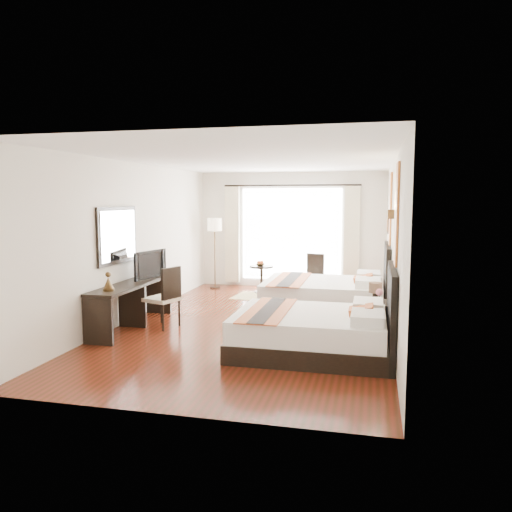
% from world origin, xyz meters
% --- Properties ---
extents(floor, '(4.50, 7.50, 0.01)m').
position_xyz_m(floor, '(0.00, 0.00, -0.01)').
color(floor, '#3C1A0B').
rests_on(floor, ground).
extents(ceiling, '(4.50, 7.50, 0.02)m').
position_xyz_m(ceiling, '(0.00, 0.00, 2.79)').
color(ceiling, white).
rests_on(ceiling, wall_headboard).
extents(wall_headboard, '(0.01, 7.50, 2.80)m').
position_xyz_m(wall_headboard, '(2.25, 0.00, 1.40)').
color(wall_headboard, silver).
rests_on(wall_headboard, floor).
extents(wall_desk, '(0.01, 7.50, 2.80)m').
position_xyz_m(wall_desk, '(-2.25, 0.00, 1.40)').
color(wall_desk, silver).
rests_on(wall_desk, floor).
extents(wall_window, '(4.50, 0.01, 2.80)m').
position_xyz_m(wall_window, '(0.00, 3.75, 1.40)').
color(wall_window, silver).
rests_on(wall_window, floor).
extents(wall_entry, '(4.50, 0.01, 2.80)m').
position_xyz_m(wall_entry, '(0.00, -3.75, 1.40)').
color(wall_entry, silver).
rests_on(wall_entry, floor).
extents(window_glass, '(2.40, 0.02, 2.20)m').
position_xyz_m(window_glass, '(0.00, 3.73, 1.30)').
color(window_glass, white).
rests_on(window_glass, wall_window).
extents(sheer_curtain, '(2.30, 0.02, 2.10)m').
position_xyz_m(sheer_curtain, '(0.00, 3.67, 1.30)').
color(sheer_curtain, white).
rests_on(sheer_curtain, wall_window).
extents(drape_left, '(0.35, 0.14, 2.35)m').
position_xyz_m(drape_left, '(-1.45, 3.63, 1.28)').
color(drape_left, beige).
rests_on(drape_left, floor).
extents(drape_right, '(0.35, 0.14, 2.35)m').
position_xyz_m(drape_right, '(1.45, 3.63, 1.28)').
color(drape_right, beige).
rests_on(drape_right, floor).
extents(art_panel_near, '(0.03, 0.50, 1.35)m').
position_xyz_m(art_panel_near, '(2.23, -1.38, 1.95)').
color(art_panel_near, maroon).
rests_on(art_panel_near, wall_headboard).
extents(art_panel_far, '(0.03, 0.50, 1.35)m').
position_xyz_m(art_panel_far, '(2.23, 1.19, 1.95)').
color(art_panel_far, maroon).
rests_on(art_panel_far, wall_headboard).
extents(wall_sconce, '(0.10, 0.14, 0.14)m').
position_xyz_m(wall_sconce, '(2.19, -0.25, 1.92)').
color(wall_sconce, '#412E17').
rests_on(wall_sconce, wall_headboard).
extents(mirror_frame, '(0.04, 1.25, 0.95)m').
position_xyz_m(mirror_frame, '(-2.22, -0.67, 1.55)').
color(mirror_frame, black).
rests_on(mirror_frame, wall_desk).
extents(mirror_glass, '(0.01, 1.12, 0.82)m').
position_xyz_m(mirror_glass, '(-2.19, -0.67, 1.55)').
color(mirror_glass, white).
rests_on(mirror_glass, mirror_frame).
extents(bed_near, '(2.20, 1.71, 1.24)m').
position_xyz_m(bed_near, '(1.21, -1.38, 0.32)').
color(bed_near, black).
rests_on(bed_near, floor).
extents(bed_far, '(2.33, 1.82, 1.32)m').
position_xyz_m(bed_far, '(1.14, 1.19, 0.34)').
color(bed_far, black).
rests_on(bed_far, floor).
extents(nightstand, '(0.45, 0.56, 0.53)m').
position_xyz_m(nightstand, '(2.03, -0.25, 0.27)').
color(nightstand, black).
rests_on(nightstand, floor).
extents(table_lamp, '(0.21, 0.21, 0.34)m').
position_xyz_m(table_lamp, '(1.99, -0.20, 0.73)').
color(table_lamp, black).
rests_on(table_lamp, nightstand).
extents(vase, '(0.16, 0.16, 0.13)m').
position_xyz_m(vase, '(2.05, -0.40, 0.57)').
color(vase, black).
rests_on(vase, nightstand).
extents(console_desk, '(0.50, 2.20, 0.76)m').
position_xyz_m(console_desk, '(-1.99, -0.67, 0.38)').
color(console_desk, black).
rests_on(console_desk, floor).
extents(television, '(0.29, 0.86, 0.49)m').
position_xyz_m(television, '(-1.97, -0.12, 1.00)').
color(television, black).
rests_on(television, console_desk).
extents(bronze_figurine, '(0.17, 0.17, 0.26)m').
position_xyz_m(bronze_figurine, '(-1.99, -1.41, 0.88)').
color(bronze_figurine, '#412E17').
rests_on(bronze_figurine, console_desk).
extents(desk_chair, '(0.61, 0.61, 1.03)m').
position_xyz_m(desk_chair, '(-1.48, -0.55, 0.31)').
color(desk_chair, beige).
rests_on(desk_chair, floor).
extents(floor_lamp, '(0.34, 0.34, 1.69)m').
position_xyz_m(floor_lamp, '(-1.78, 3.21, 1.43)').
color(floor_lamp, black).
rests_on(floor_lamp, floor).
extents(side_table, '(0.55, 0.55, 0.63)m').
position_xyz_m(side_table, '(-0.54, 2.85, 0.32)').
color(side_table, black).
rests_on(side_table, floor).
extents(fruit_bowl, '(0.24, 0.24, 0.05)m').
position_xyz_m(fruit_bowl, '(-0.56, 2.82, 0.66)').
color(fruit_bowl, '#462919').
rests_on(fruit_bowl, side_table).
extents(window_chair, '(0.51, 0.51, 0.92)m').
position_xyz_m(window_chair, '(0.64, 2.89, 0.28)').
color(window_chair, beige).
rests_on(window_chair, floor).
extents(jute_rug, '(1.45, 1.06, 0.01)m').
position_xyz_m(jute_rug, '(-0.35, 2.36, 0.01)').
color(jute_rug, tan).
rests_on(jute_rug, floor).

